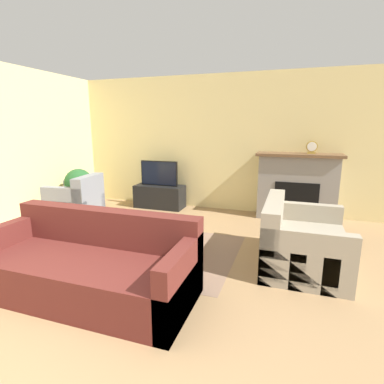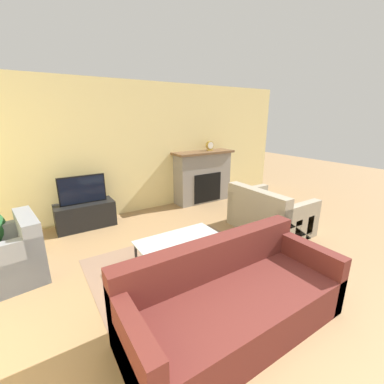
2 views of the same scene
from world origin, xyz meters
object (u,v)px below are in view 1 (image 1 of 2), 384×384
(armchair_by_window, at_px, (77,203))
(mantel_clock, at_px, (312,147))
(tv, at_px, (159,173))
(coffee_table, at_px, (151,224))
(couch_loveseat, at_px, (300,244))
(potted_plant, at_px, (79,184))
(couch_sectional, at_px, (90,267))

(armchair_by_window, distance_m, mantel_clock, 4.40)
(tv, xyz_separation_m, coffee_table, (0.83, -2.09, -0.36))
(tv, relative_size, coffee_table, 0.70)
(couch_loveseat, relative_size, armchair_by_window, 1.43)
(couch_loveseat, relative_size, potted_plant, 1.49)
(tv, height_order, couch_sectional, tv)
(couch_loveseat, height_order, mantel_clock, mantel_clock)
(armchair_by_window, bearing_deg, potted_plant, -155.06)
(couch_sectional, relative_size, armchair_by_window, 2.42)
(armchair_by_window, relative_size, mantel_clock, 4.04)
(coffee_table, height_order, mantel_clock, mantel_clock)
(tv, height_order, potted_plant, tv)
(coffee_table, distance_m, potted_plant, 2.57)
(coffee_table, bearing_deg, armchair_by_window, 155.69)
(armchair_by_window, relative_size, potted_plant, 1.04)
(coffee_table, relative_size, mantel_clock, 5.15)
(couch_sectional, relative_size, potted_plant, 2.52)
(couch_loveseat, distance_m, mantel_clock, 2.29)
(couch_loveseat, xyz_separation_m, armchair_by_window, (-3.93, 0.73, 0.01))
(potted_plant, bearing_deg, coffee_table, -30.07)
(tv, distance_m, couch_loveseat, 3.42)
(couch_sectional, xyz_separation_m, mantel_clock, (2.21, 3.38, 1.05))
(coffee_table, relative_size, potted_plant, 1.33)
(couch_sectional, distance_m, armchair_by_window, 2.80)
(couch_loveseat, xyz_separation_m, coffee_table, (-1.96, -0.15, 0.08))
(tv, bearing_deg, couch_sectional, -77.55)
(couch_sectional, bearing_deg, couch_loveseat, 33.30)
(mantel_clock, bearing_deg, coffee_table, -133.98)
(couch_sectional, height_order, couch_loveseat, same)
(potted_plant, bearing_deg, tv, 30.03)
(armchair_by_window, height_order, mantel_clock, mantel_clock)
(couch_loveseat, height_order, armchair_by_window, same)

